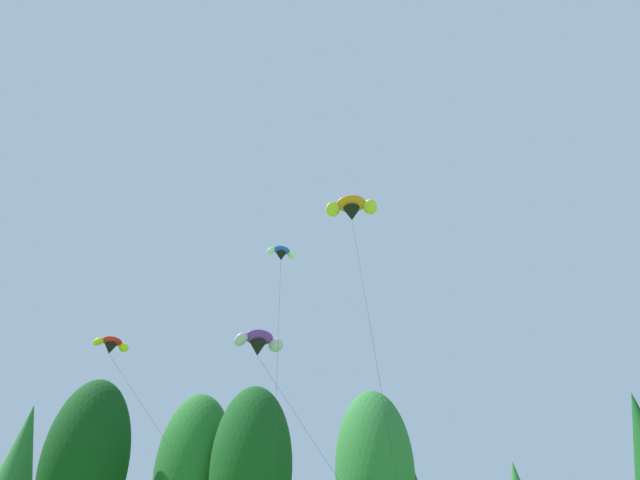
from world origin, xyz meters
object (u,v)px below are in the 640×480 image
Objects in this scene: parafoil_kite_low_purple at (258,342)px; parafoil_kite_mid_orange at (352,208)px; parafoil_kite_far_blue_white at (281,254)px; parafoil_kite_high_red_yellow at (111,345)px.

parafoil_kite_mid_orange is at bearing -8.33° from parafoil_kite_low_purple.
parafoil_kite_mid_orange is 6.28m from parafoil_kite_far_blue_white.
parafoil_kite_low_purple is (-1.15, -3.06, -8.03)m from parafoil_kite_far_blue_white.
parafoil_kite_high_red_yellow is 0.67× the size of parafoil_kite_far_blue_white.
parafoil_kite_high_red_yellow reaches higher than parafoil_kite_low_purple.
parafoil_kite_mid_orange reaches higher than parafoil_kite_far_blue_white.
parafoil_kite_far_blue_white is at bearing -4.35° from parafoil_kite_high_red_yellow.
parafoil_kite_low_purple is at bearing -110.65° from parafoil_kite_far_blue_white.
parafoil_kite_mid_orange is at bearing -40.03° from parafoil_kite_far_blue_white.
parafoil_kite_far_blue_white is 8.67m from parafoil_kite_low_purple.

